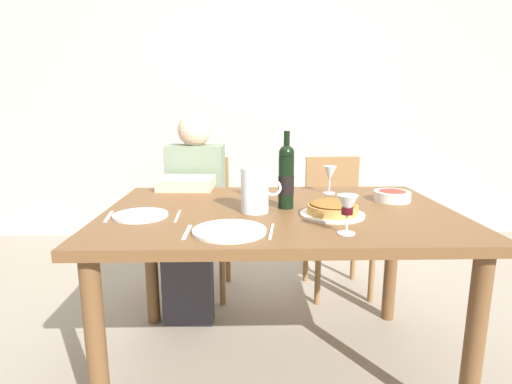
% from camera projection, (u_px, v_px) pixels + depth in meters
% --- Properties ---
extents(ground_plane, '(8.00, 8.00, 0.00)m').
position_uv_depth(ground_plane, '(277.00, 365.00, 1.92)').
color(ground_plane, gray).
extents(back_wall, '(8.00, 0.10, 2.80)m').
position_uv_depth(back_wall, '(261.00, 84.00, 3.66)').
color(back_wall, '#B2ADA3').
rests_on(back_wall, ground).
extents(dining_table, '(1.50, 1.00, 0.76)m').
position_uv_depth(dining_table, '(279.00, 230.00, 1.78)').
color(dining_table, brown).
rests_on(dining_table, ground).
extents(wine_bottle, '(0.07, 0.07, 0.34)m').
position_uv_depth(wine_bottle, '(286.00, 176.00, 1.76)').
color(wine_bottle, black).
rests_on(wine_bottle, dining_table).
extents(water_pitcher, '(0.17, 0.12, 0.19)m').
position_uv_depth(water_pitcher, '(255.00, 193.00, 1.70)').
color(water_pitcher, silver).
rests_on(water_pitcher, dining_table).
extents(baked_tart, '(0.26, 0.26, 0.06)m').
position_uv_depth(baked_tart, '(332.00, 209.00, 1.66)').
color(baked_tart, silver).
rests_on(baked_tart, dining_table).
extents(salad_bowl, '(0.17, 0.17, 0.06)m').
position_uv_depth(salad_bowl, '(392.00, 195.00, 1.92)').
color(salad_bowl, white).
rests_on(salad_bowl, dining_table).
extents(wine_glass_left_diner, '(0.07, 0.07, 0.14)m').
position_uv_depth(wine_glass_left_diner, '(330.00, 174.00, 2.06)').
color(wine_glass_left_diner, silver).
rests_on(wine_glass_left_diner, dining_table).
extents(wine_glass_right_diner, '(0.07, 0.07, 0.14)m').
position_uv_depth(wine_glass_right_diner, '(347.00, 207.00, 1.41)').
color(wine_glass_right_diner, silver).
rests_on(wine_glass_right_diner, dining_table).
extents(dinner_plate_left_setting, '(0.22, 0.22, 0.01)m').
position_uv_depth(dinner_plate_left_setting, '(141.00, 215.00, 1.64)').
color(dinner_plate_left_setting, silver).
rests_on(dinner_plate_left_setting, dining_table).
extents(dinner_plate_right_setting, '(0.26, 0.26, 0.01)m').
position_uv_depth(dinner_plate_right_setting, '(229.00, 231.00, 1.44)').
color(dinner_plate_right_setting, white).
rests_on(dinner_plate_right_setting, dining_table).
extents(fork_left_setting, '(0.04, 0.16, 0.00)m').
position_uv_depth(fork_left_setting, '(109.00, 216.00, 1.64)').
color(fork_left_setting, silver).
rests_on(fork_left_setting, dining_table).
extents(knife_left_setting, '(0.02, 0.18, 0.00)m').
position_uv_depth(knife_left_setting, '(178.00, 216.00, 1.65)').
color(knife_left_setting, silver).
rests_on(knife_left_setting, dining_table).
extents(knife_right_setting, '(0.03, 0.18, 0.00)m').
position_uv_depth(knife_right_setting, '(271.00, 231.00, 1.44)').
color(knife_right_setting, silver).
rests_on(knife_right_setting, dining_table).
extents(spoon_right_setting, '(0.02, 0.16, 0.00)m').
position_uv_depth(spoon_right_setting, '(187.00, 232.00, 1.44)').
color(spoon_right_setting, silver).
rests_on(spoon_right_setting, dining_table).
extents(chair_left, '(0.42, 0.42, 0.87)m').
position_uv_depth(chair_left, '(200.00, 216.00, 2.66)').
color(chair_left, olive).
rests_on(chair_left, ground).
extents(diner_left, '(0.35, 0.52, 1.16)m').
position_uv_depth(diner_left, '(193.00, 207.00, 2.40)').
color(diner_left, gray).
rests_on(diner_left, ground).
extents(chair_right, '(0.43, 0.43, 0.87)m').
position_uv_depth(chair_right, '(335.00, 215.00, 2.67)').
color(chair_right, olive).
rests_on(chair_right, ground).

